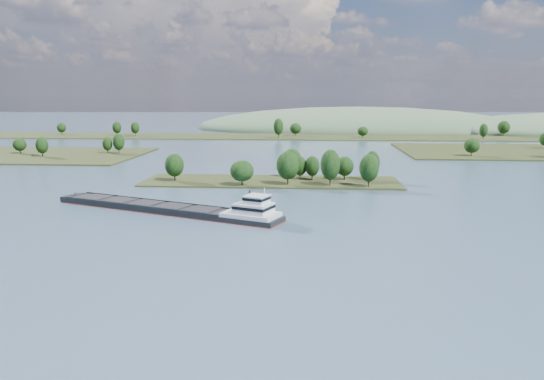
{
  "coord_description": "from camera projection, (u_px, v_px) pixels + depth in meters",
  "views": [
    {
      "loc": [
        15.97,
        -25.11,
        34.35
      ],
      "look_at": [
        4.17,
        130.0,
        6.0
      ],
      "focal_mm": 35.0,
      "sensor_mm": 36.0,
      "label": 1
    }
  ],
  "objects": [
    {
      "name": "back_shoreline",
      "position": [
        304.0,
        136.0,
        423.35
      ],
      "size": [
        900.0,
        60.0,
        16.44
      ],
      "color": "black",
      "rests_on": "ground"
    },
    {
      "name": "ground",
      "position": [
        255.0,
        217.0,
        149.7
      ],
      "size": [
        1800.0,
        1800.0,
        0.0
      ],
      "primitive_type": "plane",
      "color": "#3B5165",
      "rests_on": "ground"
    },
    {
      "name": "hill_west",
      "position": [
        358.0,
        129.0,
        517.99
      ],
      "size": [
        320.0,
        160.0,
        44.0
      ],
      "primitive_type": "ellipsoid",
      "color": "#40583C",
      "rests_on": "ground"
    },
    {
      "name": "cargo_barge",
      "position": [
        179.0,
        209.0,
        154.49
      ],
      "size": [
        73.8,
        37.01,
        10.29
      ],
      "color": "black",
      "rests_on": "ground"
    },
    {
      "name": "tree_island",
      "position": [
        286.0,
        173.0,
        205.65
      ],
      "size": [
        100.0,
        31.95,
        14.8
      ],
      "color": "black",
      "rests_on": "ground"
    }
  ]
}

